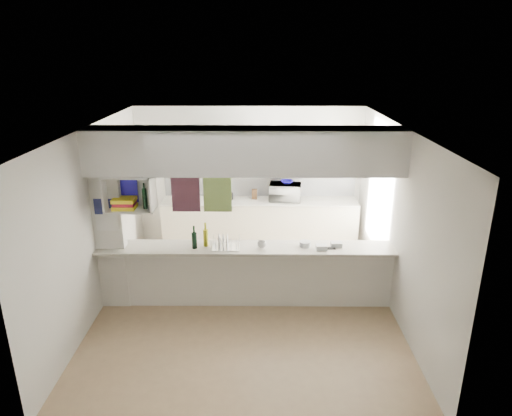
{
  "coord_description": "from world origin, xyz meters",
  "views": [
    {
      "loc": [
        0.19,
        -5.91,
        3.57
      ],
      "look_at": [
        0.14,
        0.5,
        1.33
      ],
      "focal_mm": 32.0,
      "sensor_mm": 36.0,
      "label": 1
    }
  ],
  "objects_px": {
    "microwave": "(285,192)",
    "wine_bottles": "(200,238)",
    "bowl": "(287,182)",
    "dish_rack": "(226,242)"
  },
  "relations": [
    {
      "from": "microwave",
      "to": "dish_rack",
      "type": "relative_size",
      "value": 1.48
    },
    {
      "from": "dish_rack",
      "to": "microwave",
      "type": "bearing_deg",
      "value": 66.25
    },
    {
      "from": "microwave",
      "to": "wine_bottles",
      "type": "height_order",
      "value": "wine_bottles"
    },
    {
      "from": "microwave",
      "to": "bowl",
      "type": "distance_m",
      "value": 0.19
    },
    {
      "from": "dish_rack",
      "to": "bowl",
      "type": "bearing_deg",
      "value": 65.76
    },
    {
      "from": "bowl",
      "to": "wine_bottles",
      "type": "relative_size",
      "value": 0.65
    },
    {
      "from": "microwave",
      "to": "bowl",
      "type": "xyz_separation_m",
      "value": [
        0.03,
        0.02,
        0.19
      ]
    },
    {
      "from": "bowl",
      "to": "wine_bottles",
      "type": "distance_m",
      "value": 2.53
    },
    {
      "from": "microwave",
      "to": "wine_bottles",
      "type": "distance_m",
      "value": 2.49
    },
    {
      "from": "microwave",
      "to": "wine_bottles",
      "type": "xyz_separation_m",
      "value": [
        -1.31,
        -2.12,
        -0.03
      ]
    }
  ]
}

